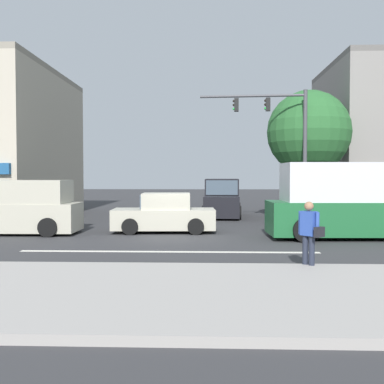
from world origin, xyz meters
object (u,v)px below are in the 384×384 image
at_px(utility_pole_near_left, 19,144).
at_px(sedan_crossing_leftbound, 164,215).
at_px(street_tree, 309,132).
at_px(van_approaching_near, 222,199).
at_px(box_truck_waiting_far, 340,204).
at_px(van_parked_curbside, 22,208).
at_px(traffic_light_mast, 283,134).
at_px(pedestrian_foreground_with_bag, 309,232).

bearing_deg(utility_pole_near_left, sedan_crossing_leftbound, -29.47).
relative_size(street_tree, van_approaching_near, 1.39).
xyz_separation_m(box_truck_waiting_far, van_parked_curbside, (-12.12, 0.83, -0.25)).
height_order(van_approaching_near, van_parked_curbside, same).
xyz_separation_m(traffic_light_mast, pedestrian_foreground_with_bag, (-1.04, -10.05, -3.22)).
bearing_deg(box_truck_waiting_far, street_tree, 88.09).
xyz_separation_m(street_tree, van_parked_curbside, (-12.33, -5.36, -3.45)).
bearing_deg(street_tree, box_truck_waiting_far, -91.91).
relative_size(street_tree, pedestrian_foreground_with_bag, 3.92).
height_order(utility_pole_near_left, box_truck_waiting_far, utility_pole_near_left).
distance_m(traffic_light_mast, sedan_crossing_leftbound, 6.82).
distance_m(utility_pole_near_left, box_truck_waiting_far, 15.80).
distance_m(utility_pole_near_left, van_parked_curbside, 6.31).
xyz_separation_m(utility_pole_near_left, box_truck_waiting_far, (14.38, -5.97, -2.64)).
height_order(utility_pole_near_left, traffic_light_mast, utility_pole_near_left).
bearing_deg(box_truck_waiting_far, sedan_crossing_leftbound, 166.63).
distance_m(traffic_light_mast, van_approaching_near, 5.91).
bearing_deg(utility_pole_near_left, van_parked_curbside, -66.26).
bearing_deg(utility_pole_near_left, van_approaching_near, 13.62).
relative_size(utility_pole_near_left, van_approaching_near, 1.60).
xyz_separation_m(utility_pole_near_left, traffic_light_mast, (13.01, -1.71, 0.28)).
xyz_separation_m(traffic_light_mast, van_parked_curbside, (-10.75, -3.43, -3.17)).
relative_size(street_tree, traffic_light_mast, 1.05).
height_order(sedan_crossing_leftbound, van_parked_curbside, van_parked_curbside).
bearing_deg(pedestrian_foreground_with_bag, traffic_light_mast, 84.11).
height_order(traffic_light_mast, van_approaching_near, traffic_light_mast).
bearing_deg(street_tree, traffic_light_mast, -129.14).
bearing_deg(street_tree, sedan_crossing_leftbound, -145.69).
bearing_deg(van_parked_curbside, van_approaching_near, 43.34).
xyz_separation_m(traffic_light_mast, van_approaching_near, (-2.65, 4.22, -3.17)).
relative_size(street_tree, sedan_crossing_leftbound, 1.56).
bearing_deg(traffic_light_mast, sedan_crossing_leftbound, -152.66).
height_order(utility_pole_near_left, van_parked_curbside, utility_pole_near_left).
bearing_deg(traffic_light_mast, box_truck_waiting_far, -72.18).
bearing_deg(utility_pole_near_left, pedestrian_foreground_with_bag, -44.50).
distance_m(van_parked_curbside, pedestrian_foreground_with_bag, 11.76).
bearing_deg(van_parked_curbside, utility_pole_near_left, 113.74).
distance_m(utility_pole_near_left, pedestrian_foreground_with_bag, 17.05).
height_order(van_approaching_near, pedestrian_foreground_with_bag, van_approaching_near).
bearing_deg(pedestrian_foreground_with_bag, van_approaching_near, 96.43).
bearing_deg(utility_pole_near_left, street_tree, 0.88).
xyz_separation_m(street_tree, box_truck_waiting_far, (-0.21, -6.20, -3.20)).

